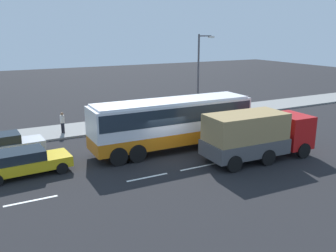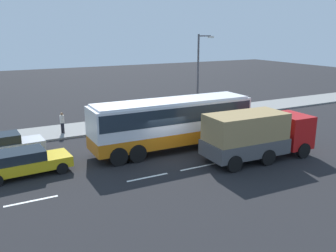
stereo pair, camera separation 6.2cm
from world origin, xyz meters
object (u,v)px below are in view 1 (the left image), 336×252
coach_bus (172,119)px  car_yellow_taxi (25,162)px  cargo_truck (257,134)px  pedestrian_near_curb (62,121)px  street_lamp (200,72)px  car_silver_hatch (5,145)px  pedestrian_at_crossing (101,112)px

coach_bus → car_yellow_taxi: coach_bus is taller
cargo_truck → car_yellow_taxi: bearing=164.8°
pedestrian_near_curb → street_lamp: bearing=143.9°
pedestrian_near_curb → car_yellow_taxi: bearing=30.7°
cargo_truck → street_lamp: bearing=78.6°
cargo_truck → car_yellow_taxi: cargo_truck is taller
coach_bus → street_lamp: size_ratio=1.50×
car_silver_hatch → street_lamp: street_lamp is taller
cargo_truck → pedestrian_near_curb: bearing=132.1°
car_yellow_taxi → pedestrian_at_crossing: size_ratio=2.68×
cargo_truck → car_yellow_taxi: size_ratio=1.51×
car_silver_hatch → street_lamp: size_ratio=0.62×
pedestrian_near_curb → pedestrian_at_crossing: bearing=167.4°
car_silver_hatch → pedestrian_near_curb: 5.37m
pedestrian_at_crossing → street_lamp: 9.06m
car_silver_hatch → pedestrian_at_crossing: (7.65, 4.46, 0.39)m
coach_bus → pedestrian_near_curb: coach_bus is taller
pedestrian_near_curb → cargo_truck: bearing=97.9°
coach_bus → pedestrian_at_crossing: 8.45m
pedestrian_near_curb → street_lamp: street_lamp is taller
car_silver_hatch → car_yellow_taxi: 3.81m
cargo_truck → pedestrian_near_curb: (-9.26, 10.94, -0.53)m
street_lamp → coach_bus: bearing=-134.5°
car_yellow_taxi → street_lamp: (15.22, 6.22, 3.50)m
cargo_truck → car_silver_hatch: 15.58m
coach_bus → street_lamp: bearing=46.0°
coach_bus → car_silver_hatch: size_ratio=2.44×
pedestrian_near_curb → coach_bus: bearing=97.1°
cargo_truck → street_lamp: (2.40, 10.17, 2.67)m
pedestrian_near_curb → car_silver_hatch: bearing=5.0°
car_yellow_taxi → cargo_truck: bearing=-20.4°
car_silver_hatch → pedestrian_near_curb: bearing=34.4°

